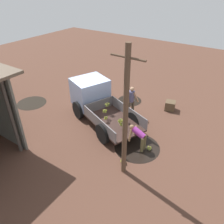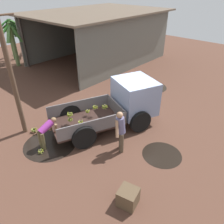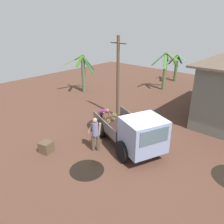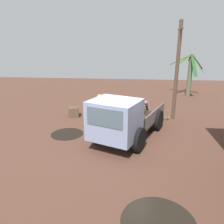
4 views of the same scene
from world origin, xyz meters
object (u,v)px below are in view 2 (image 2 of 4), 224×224
utility_pole (11,75)px  person_worker_loading (46,131)px  person_foreground_visitor (121,130)px  banana_bunch_on_ground_0 (34,130)px  wooden_crate_0 (128,197)px  cargo_truck (126,101)px  banana_bunch_on_ground_1 (40,151)px

utility_pole → person_worker_loading: utility_pole is taller
person_foreground_visitor → banana_bunch_on_ground_0: (-1.67, 3.55, -0.84)m
utility_pole → person_worker_loading: bearing=-84.0°
wooden_crate_0 → utility_pole: bearing=92.2°
cargo_truck → person_foreground_visitor: 2.05m
utility_pole → person_worker_loading: size_ratio=4.56×
banana_bunch_on_ground_0 → cargo_truck: bearing=-35.5°
person_foreground_visitor → person_worker_loading: size_ratio=1.53×
cargo_truck → banana_bunch_on_ground_1: bearing=-172.4°
person_foreground_visitor → banana_bunch_on_ground_1: person_foreground_visitor is taller
cargo_truck → wooden_crate_0: (-3.37, -2.90, -0.80)m
banana_bunch_on_ground_0 → banana_bunch_on_ground_1: size_ratio=1.27×
banana_bunch_on_ground_0 → wooden_crate_0: size_ratio=0.51×
utility_pole → wooden_crate_0: bearing=-87.8°
person_foreground_visitor → wooden_crate_0: size_ratio=3.13×
cargo_truck → person_foreground_visitor: (-1.69, -1.15, -0.11)m
banana_bunch_on_ground_1 → banana_bunch_on_ground_0: bearing=68.4°
wooden_crate_0 → cargo_truck: bearing=40.7°
person_worker_loading → utility_pole: bearing=97.5°
person_foreground_visitor → wooden_crate_0: bearing=90.3°
person_worker_loading → banana_bunch_on_ground_1: (-0.48, -0.18, -0.61)m
banana_bunch_on_ground_1 → person_worker_loading: bearing=20.9°
banana_bunch_on_ground_0 → banana_bunch_on_ground_1: 1.50m
cargo_truck → banana_bunch_on_ground_0: 4.24m
banana_bunch_on_ground_1 → wooden_crate_0: (0.54, -3.91, 0.18)m
utility_pole → banana_bunch_on_ground_0: utility_pole is taller
utility_pole → person_foreground_visitor: utility_pole is taller
banana_bunch_on_ground_0 → banana_bunch_on_ground_1: banana_bunch_on_ground_0 is taller
utility_pole → person_foreground_visitor: bearing=-64.0°
cargo_truck → person_foreground_visitor: bearing=-123.8°
cargo_truck → person_foreground_visitor: size_ratio=2.86×
cargo_truck → wooden_crate_0: 4.52m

